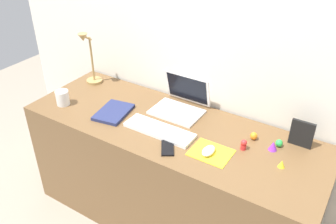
% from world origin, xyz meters
% --- Properties ---
extents(ground_plane, '(6.00, 6.00, 0.00)m').
position_xyz_m(ground_plane, '(0.00, 0.00, 0.00)').
color(ground_plane, gray).
extents(back_wall, '(2.98, 0.05, 1.57)m').
position_xyz_m(back_wall, '(0.00, 0.35, 0.79)').
color(back_wall, silver).
rests_on(back_wall, ground_plane).
extents(desk, '(1.78, 0.63, 0.74)m').
position_xyz_m(desk, '(0.00, 0.00, 0.37)').
color(desk, brown).
rests_on(desk, ground_plane).
extents(laptop, '(0.30, 0.26, 0.21)m').
position_xyz_m(laptop, '(-0.05, 0.20, 0.79)').
color(laptop, white).
rests_on(laptop, desk).
extents(keyboard, '(0.41, 0.13, 0.02)m').
position_xyz_m(keyboard, '(-0.02, -0.08, 0.75)').
color(keyboard, white).
rests_on(keyboard, desk).
extents(mousepad, '(0.21, 0.17, 0.00)m').
position_xyz_m(mousepad, '(0.31, -0.10, 0.74)').
color(mousepad, yellow).
rests_on(mousepad, desk).
extents(mouse, '(0.06, 0.10, 0.03)m').
position_xyz_m(mouse, '(0.30, -0.11, 0.76)').
color(mouse, white).
rests_on(mouse, mousepad).
extents(cell_phone, '(0.12, 0.14, 0.01)m').
position_xyz_m(cell_phone, '(0.10, -0.19, 0.74)').
color(cell_phone, black).
rests_on(cell_phone, desk).
extents(desk_lamp, '(0.11, 0.14, 0.37)m').
position_xyz_m(desk_lamp, '(-0.75, 0.16, 0.92)').
color(desk_lamp, '#A5844C').
rests_on(desk_lamp, desk).
extents(notebook_pad, '(0.21, 0.27, 0.02)m').
position_xyz_m(notebook_pad, '(-0.36, -0.07, 0.75)').
color(notebook_pad, navy).
rests_on(notebook_pad, desk).
extents(picture_frame, '(0.12, 0.02, 0.15)m').
position_xyz_m(picture_frame, '(0.67, 0.21, 0.81)').
color(picture_frame, black).
rests_on(picture_frame, desk).
extents(coffee_mug, '(0.08, 0.08, 0.09)m').
position_xyz_m(coffee_mug, '(-0.70, -0.15, 0.79)').
color(coffee_mug, white).
rests_on(coffee_mug, desk).
extents(toy_figurine_yellow, '(0.03, 0.03, 0.04)m').
position_xyz_m(toy_figurine_yellow, '(0.65, -0.01, 0.76)').
color(toy_figurine_yellow, yellow).
rests_on(toy_figurine_yellow, desk).
extents(toy_figurine_red, '(0.03, 0.03, 0.06)m').
position_xyz_m(toy_figurine_red, '(0.43, 0.02, 0.77)').
color(toy_figurine_red, red).
rests_on(toy_figurine_red, desk).
extents(toy_figurine_orange, '(0.04, 0.04, 0.04)m').
position_xyz_m(toy_figurine_orange, '(0.45, 0.13, 0.76)').
color(toy_figurine_orange, orange).
rests_on(toy_figurine_orange, desk).
extents(toy_figurine_purple, '(0.05, 0.05, 0.05)m').
position_xyz_m(toy_figurine_purple, '(0.56, 0.10, 0.77)').
color(toy_figurine_purple, purple).
rests_on(toy_figurine_purple, desk).
extents(toy_figurine_green, '(0.04, 0.04, 0.04)m').
position_xyz_m(toy_figurine_green, '(0.58, 0.14, 0.76)').
color(toy_figurine_green, green).
rests_on(toy_figurine_green, desk).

